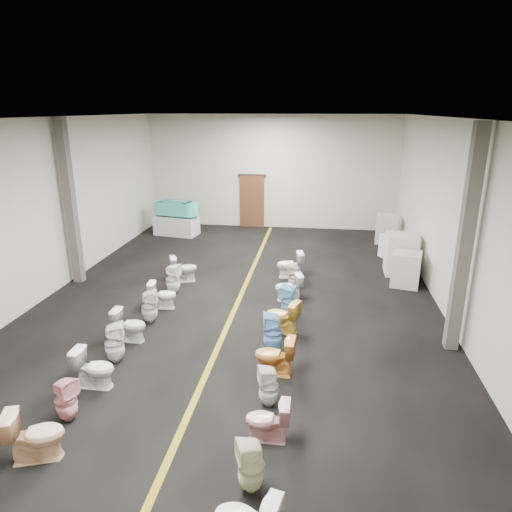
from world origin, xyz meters
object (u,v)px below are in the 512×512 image
object	(u,v)px
toilet_left_3	(66,400)
toilet_right_7	(282,316)
bathtub	(176,208)
toilet_right_9	(289,287)
toilet_left_8	(163,295)
toilet_right_11	(290,265)
display_table	(177,225)
toilet_right_2	(251,466)
toilet_right_10	(294,277)
toilet_right_8	(289,301)
toilet_left_4	(94,368)
toilet_right_4	(269,386)
toilet_left_6	(130,325)
appliance_crate_a	(406,269)
toilet_right_6	(273,332)
toilet_left_9	(173,279)
appliance_crate_c	(393,247)
toilet_right_3	(268,421)
appliance_crate_b	(401,254)
toilet_right_5	(275,356)
toilet_left_2	(35,435)
toilet_left_10	(184,269)
toilet_left_7	(149,307)

from	to	relation	value
toilet_left_3	toilet_right_7	size ratio (longest dim) A/B	0.99
bathtub	toilet_right_9	xyz separation A→B (m)	(4.78, -5.79, -0.72)
toilet_left_8	toilet_right_11	size ratio (longest dim) A/B	0.89
display_table	toilet_left_8	distance (m)	6.92
toilet_right_2	toilet_right_10	size ratio (longest dim) A/B	1.11
toilet_left_3	toilet_right_8	size ratio (longest dim) A/B	0.93
toilet_right_8	toilet_right_7	bearing A→B (deg)	11.40
toilet_left_4	toilet_right_11	xyz separation A→B (m)	(3.02, 5.98, 0.02)
toilet_right_4	toilet_right_7	xyz separation A→B (m)	(0.00, 2.64, 0.02)
bathtub	toilet_left_4	bearing A→B (deg)	-68.51
toilet_left_6	toilet_right_8	distance (m)	3.61
appliance_crate_a	toilet_right_2	bearing A→B (deg)	-112.38
toilet_left_3	toilet_right_6	size ratio (longest dim) A/B	0.90
toilet_left_3	toilet_left_6	size ratio (longest dim) A/B	1.05
toilet_left_9	toilet_right_9	bearing A→B (deg)	-81.91
appliance_crate_c	toilet_right_3	xyz separation A→B (m)	(-3.07, -9.21, -0.05)
appliance_crate_a	toilet_right_3	distance (m)	7.40
toilet_right_9	appliance_crate_b	bearing A→B (deg)	113.43
toilet_right_5	toilet_left_9	bearing A→B (deg)	-135.35
toilet_left_3	toilet_right_3	distance (m)	3.17
toilet_left_2	toilet_right_10	bearing A→B (deg)	-44.65
toilet_left_10	toilet_right_4	bearing A→B (deg)	-174.25
display_table	appliance_crate_a	distance (m)	9.01
appliance_crate_b	appliance_crate_c	bearing A→B (deg)	90.00
toilet_left_2	toilet_left_3	size ratio (longest dim) A/B	1.04
toilet_left_9	toilet_left_4	bearing A→B (deg)	-172.28
appliance_crate_c	toilet_right_3	bearing A→B (deg)	-108.43
appliance_crate_b	toilet_right_8	distance (m)	4.64
display_table	toilet_left_3	distance (m)	11.15
toilet_right_6	toilet_right_10	bearing A→B (deg)	168.01
bathtub	appliance_crate_c	world-z (taller)	bathtub
toilet_right_9	toilet_right_6	bearing A→B (deg)	-17.65
bathtub	appliance_crate_c	xyz separation A→B (m)	(7.91, -1.83, -0.69)
toilet_right_8	toilet_right_6	bearing A→B (deg)	10.49
toilet_left_2	toilet_left_3	xyz separation A→B (m)	(-0.03, 0.83, -0.02)
toilet_right_9	toilet_right_11	bearing A→B (deg)	168.11
appliance_crate_c	toilet_right_10	size ratio (longest dim) A/B	1.11
appliance_crate_c	toilet_left_8	size ratio (longest dim) A/B	1.13
toilet_left_7	toilet_right_2	size ratio (longest dim) A/B	1.03
bathtub	appliance_crate_a	distance (m)	9.03
toilet_left_4	display_table	bearing A→B (deg)	8.86
display_table	toilet_right_6	distance (m)	9.63
appliance_crate_b	toilet_left_7	xyz separation A→B (m)	(-6.19, -4.19, -0.21)
bathtub	toilet_left_8	xyz separation A→B (m)	(1.74, -6.69, -0.73)
toilet_left_7	toilet_left_9	xyz separation A→B (m)	(-0.00, 1.74, 0.02)
appliance_crate_a	appliance_crate_b	bearing A→B (deg)	90.00
toilet_right_3	toilet_right_9	bearing A→B (deg)	179.84
toilet_left_7	toilet_right_8	bearing A→B (deg)	-91.87
display_table	toilet_right_3	xyz separation A→B (m)	(4.85, -11.03, -0.03)
appliance_crate_a	toilet_left_10	distance (m)	6.20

